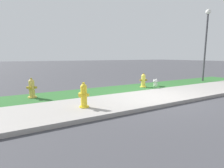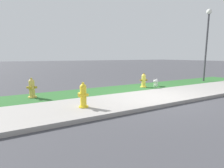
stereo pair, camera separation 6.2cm
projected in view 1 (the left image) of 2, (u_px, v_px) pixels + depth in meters
The scene contains 9 objects.
ground_plane at pixel (153, 96), 7.12m from camera, with size 120.00×120.00×0.00m, color #424247.
sidewalk_pavement at pixel (153, 96), 7.12m from camera, with size 18.00×2.38×0.01m, color #9E9993.
grass_verge at pixel (125, 88), 8.92m from camera, with size 18.00×1.79×0.01m, color #2D662D.
street_curb at pixel (179, 102), 6.01m from camera, with size 18.00×0.16×0.12m, color #9E9993.
fire_hydrant_at_driveway at pixel (84, 96), 5.51m from camera, with size 0.36×0.37×0.81m.
fire_hydrant_mid_block at pixel (32, 88), 6.83m from camera, with size 0.39×0.37×0.79m.
fire_hydrant_by_grass_verge at pixel (143, 81), 9.20m from camera, with size 0.40×0.38×0.74m.
small_white_dog at pixel (155, 82), 9.49m from camera, with size 0.50×0.41×0.44m.
street_lamp at pixel (206, 34), 11.19m from camera, with size 0.32×0.32×4.55m.
Camera 1 is at (-4.86, -5.24, 1.62)m, focal length 28.00 mm.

